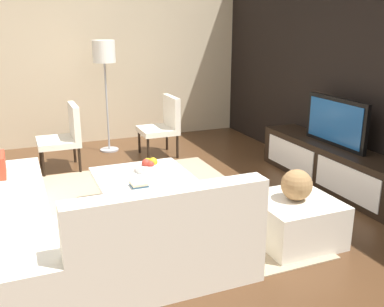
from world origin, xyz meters
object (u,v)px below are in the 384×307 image
(floor_lamp, at_px, (104,58))
(accent_chair_near, at_px, (65,133))
(media_console, at_px, (331,165))
(television, at_px, (336,122))
(sectional_couch, at_px, (48,228))
(accent_chair_far, at_px, (164,123))
(coffee_table, at_px, (145,194))
(decorative_ball, at_px, (297,185))
(ottoman, at_px, (294,220))
(book_stack, at_px, (139,184))
(fruit_bowl, at_px, (149,166))

(floor_lamp, bearing_deg, accent_chair_near, -47.53)
(media_console, height_order, television, television)
(media_console, relative_size, sectional_couch, 0.90)
(television, bearing_deg, media_console, -90.00)
(accent_chair_far, bearing_deg, coffee_table, -26.78)
(accent_chair_far, bearing_deg, decorative_ball, 1.55)
(media_console, bearing_deg, floor_lamp, -139.00)
(television, height_order, accent_chair_near, television)
(floor_lamp, distance_m, decorative_ball, 3.73)
(ottoman, distance_m, book_stack, 1.49)
(accent_chair_near, distance_m, accent_chair_far, 1.42)
(coffee_table, height_order, decorative_ball, decorative_ball)
(ottoman, distance_m, decorative_ball, 0.34)
(floor_lamp, distance_m, accent_chair_far, 1.27)
(accent_chair_far, xyz_separation_m, book_stack, (2.09, -0.97, -0.09))
(accent_chair_near, bearing_deg, coffee_table, 27.02)
(television, bearing_deg, accent_chair_far, -143.50)
(floor_lamp, xyz_separation_m, fruit_bowl, (2.22, -0.02, -0.96))
(accent_chair_near, xyz_separation_m, fruit_bowl, (1.58, 0.68, -0.05))
(coffee_table, xyz_separation_m, book_stack, (0.23, -0.13, 0.20))
(ottoman, xyz_separation_m, fruit_bowl, (-1.29, -0.95, 0.23))
(media_console, height_order, accent_chair_near, accent_chair_near)
(media_console, height_order, coffee_table, media_console)
(sectional_couch, relative_size, fruit_bowl, 9.04)
(sectional_couch, distance_m, decorative_ball, 2.13)
(television, distance_m, coffee_table, 2.37)
(television, relative_size, decorative_ball, 3.59)
(television, xyz_separation_m, accent_chair_far, (-1.97, -1.46, -0.30))
(ottoman, relative_size, decorative_ball, 2.54)
(ottoman, bearing_deg, decorative_ball, 0.00)
(floor_lamp, bearing_deg, television, 41.00)
(media_console, distance_m, ottoman, 1.60)
(accent_chair_near, bearing_deg, sectional_couch, -1.45)
(coffee_table, bearing_deg, book_stack, -29.26)
(coffee_table, distance_m, book_stack, 0.33)
(coffee_table, distance_m, accent_chair_far, 2.07)
(media_console, bearing_deg, sectional_couch, -81.06)
(media_console, distance_m, coffee_table, 2.30)
(sectional_couch, distance_m, accent_chair_far, 3.11)
(television, distance_m, accent_chair_far, 2.46)
(accent_chair_near, bearing_deg, book_stack, 21.66)
(accent_chair_far, xyz_separation_m, decorative_ball, (2.98, 0.21, 0.05))
(accent_chair_near, height_order, accent_chair_far, same)
(television, height_order, decorative_ball, television)
(accent_chair_near, bearing_deg, ottoman, 38.51)
(coffee_table, bearing_deg, ottoman, 43.49)
(sectional_couch, height_order, ottoman, sectional_couch)
(coffee_table, height_order, book_stack, book_stack)
(coffee_table, distance_m, decorative_ball, 1.57)
(coffee_table, bearing_deg, accent_chair_near, -161.94)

